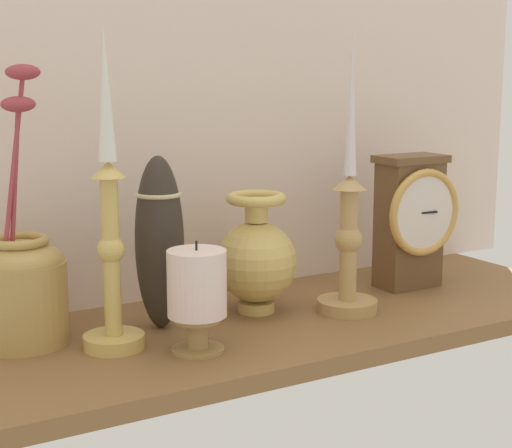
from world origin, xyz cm
name	(u,v)px	position (x,y,z in cm)	size (l,w,h in cm)	color
ground_plane	(289,323)	(0.00, 0.00, -1.20)	(100.00, 36.00, 2.40)	brown
back_wall	(227,87)	(0.00, 18.50, 32.50)	(120.00, 2.00, 65.00)	beige
mantel_clock	(412,219)	(25.46, 3.04, 11.34)	(14.02, 7.63, 21.68)	brown
candlestick_tall_left	(349,236)	(8.42, -2.83, 11.32)	(8.92, 8.92, 40.69)	tan
candlestick_tall_center	(111,237)	(-27.03, -0.81, 14.51)	(7.86, 7.86, 40.40)	tan
brass_vase_bulbous	(256,258)	(-3.25, 3.76, 8.13)	(11.90, 11.90, 17.69)	tan
brass_vase_jar	(22,284)	(-36.43, 6.86, 8.00)	(11.70, 11.70, 35.79)	#B38E49
pillar_candle_front	(197,292)	(-18.21, -7.09, 7.75)	(7.50, 7.50, 14.25)	#A58248
tall_ceramic_vase	(160,242)	(-18.34, 4.02, 12.08)	(6.68, 6.68, 23.87)	#312921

